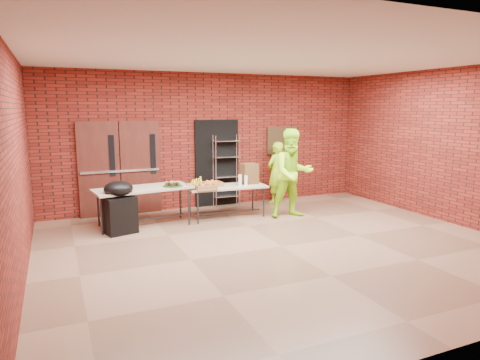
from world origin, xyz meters
name	(u,v)px	position (x,y,z in m)	size (l,w,h in m)	color
room	(283,155)	(0.00, 0.00, 1.60)	(8.08, 7.08, 3.28)	brown
double_doors	(120,168)	(-2.20, 3.44, 1.05)	(1.78, 0.12, 2.10)	#4F1D16
dark_doorway	(217,163)	(0.10, 3.46, 1.05)	(1.10, 0.06, 2.10)	black
bronze_plaque	(282,140)	(1.90, 3.45, 1.55)	(0.85, 0.04, 0.70)	#3B2D17
wire_rack	(226,171)	(0.30, 3.32, 0.87)	(0.64, 0.21, 1.74)	silver
table_left	(143,191)	(-1.93, 2.30, 0.73)	(2.02, 1.06, 0.79)	tan
table_right	(227,188)	(-0.12, 2.26, 0.64)	(1.76, 0.83, 0.70)	tan
basket_bananas	(196,186)	(-0.82, 2.23, 0.76)	(0.41, 0.32, 0.13)	#A87643
basket_oranges	(212,184)	(-0.43, 2.32, 0.76)	(0.41, 0.32, 0.13)	#A87643
basket_apples	(205,187)	(-0.68, 2.07, 0.76)	(0.43, 0.34, 0.14)	#A87643
muffin_tray	(173,184)	(-1.34, 2.20, 0.84)	(0.41, 0.41, 0.10)	#165522
napkin_box	(125,187)	(-2.27, 2.32, 0.82)	(0.18, 0.12, 0.06)	white
coffee_dispenser	(249,173)	(0.46, 2.34, 0.93)	(0.34, 0.31, 0.45)	brown
cup_stack_front	(240,181)	(0.15, 2.16, 0.81)	(0.07, 0.07, 0.22)	white
cup_stack_mid	(246,181)	(0.28, 2.12, 0.81)	(0.07, 0.07, 0.22)	white
cup_stack_back	(240,180)	(0.19, 2.25, 0.82)	(0.08, 0.08, 0.23)	white
covered_grill	(119,207)	(-2.45, 1.97, 0.51)	(0.66, 0.60, 1.02)	black
volunteer_woman	(276,173)	(1.54, 3.10, 0.77)	(0.57, 0.37, 1.55)	#AAFA1B
volunteer_man	(293,173)	(1.21, 1.72, 0.97)	(0.94, 0.73, 1.94)	#AAFA1B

